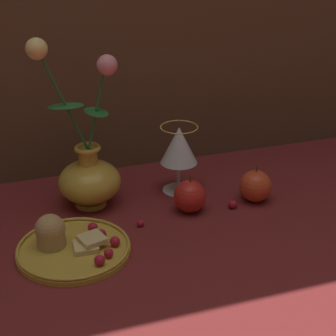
% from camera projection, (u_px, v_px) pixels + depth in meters
% --- Properties ---
extents(ground_plane, '(2.40, 2.40, 0.00)m').
position_uv_depth(ground_plane, '(141.00, 215.00, 1.14)').
color(ground_plane, maroon).
rests_on(ground_plane, ground).
extents(vase, '(0.17, 0.13, 0.36)m').
position_uv_depth(vase, '(88.00, 171.00, 1.15)').
color(vase, gold).
rests_on(vase, ground_plane).
extents(plate_with_pastries, '(0.21, 0.21, 0.07)m').
position_uv_depth(plate_with_pastries, '(69.00, 244.00, 1.01)').
color(plate_with_pastries, gold).
rests_on(plate_with_pastries, ground_plane).
extents(wine_glass, '(0.08, 0.08, 0.15)m').
position_uv_depth(wine_glass, '(179.00, 148.00, 1.19)').
color(wine_glass, silver).
rests_on(wine_glass, ground_plane).
extents(apple_beside_vase, '(0.07, 0.07, 0.08)m').
position_uv_depth(apple_beside_vase, '(190.00, 196.00, 1.14)').
color(apple_beside_vase, red).
rests_on(apple_beside_vase, ground_plane).
extents(apple_near_glass, '(0.07, 0.07, 0.08)m').
position_uv_depth(apple_near_glass, '(255.00, 186.00, 1.18)').
color(apple_near_glass, '#D14223').
rests_on(apple_near_glass, ground_plane).
extents(berry_near_plate, '(0.01, 0.01, 0.01)m').
position_uv_depth(berry_near_plate, '(140.00, 223.00, 1.10)').
color(berry_near_plate, '#AD192D').
rests_on(berry_near_plate, ground_plane).
extents(berry_front_center, '(0.02, 0.02, 0.02)m').
position_uv_depth(berry_front_center, '(233.00, 204.00, 1.16)').
color(berry_front_center, '#AD192D').
rests_on(berry_front_center, ground_plane).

